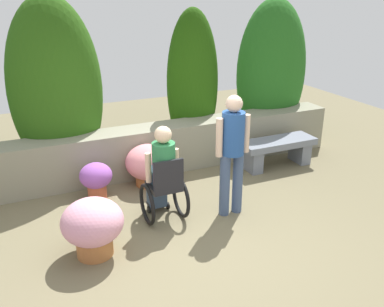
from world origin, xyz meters
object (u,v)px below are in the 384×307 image
Objects in this scene: flower_pot_purple_near at (148,164)px; stone_bench at (277,149)px; person_standing_companion at (232,148)px; person_in_wheelchair at (163,177)px; flower_pot_red_accent at (96,179)px; flower_pot_small_foreground at (93,226)px.

stone_bench is at bearing -5.16° from flower_pot_purple_near.
stone_bench is 2.00m from person_standing_companion.
person_in_wheelchair reaches higher than stone_bench.
person_in_wheelchair is 0.99m from person_standing_companion.
person_in_wheelchair reaches higher than flower_pot_purple_near.
flower_pot_purple_near is (-2.28, 0.21, 0.03)m from stone_bench.
flower_pot_purple_near is (-0.75, 1.32, -0.62)m from person_standing_companion.
flower_pot_purple_near reaches higher than flower_pot_red_accent.
flower_pot_small_foreground is at bearing -103.43° from flower_pot_red_accent.
person_standing_companion is at bearing -18.93° from person_in_wheelchair.
flower_pot_purple_near is 1.23× the size of flower_pot_red_accent.
flower_pot_red_accent is 0.79× the size of flower_pot_small_foreground.
person_standing_companion is 2.02m from flower_pot_small_foreground.
person_standing_companion reaches higher than flower_pot_purple_near.
person_in_wheelchair is 0.79× the size of person_standing_companion.
flower_pot_red_accent is (-3.13, 0.04, 0.01)m from stone_bench.
flower_pot_small_foreground reaches higher than stone_bench.
person_standing_companion is 2.07m from flower_pot_red_accent.
flower_pot_small_foreground is at bearing -160.81° from person_in_wheelchair.
person_in_wheelchair is at bearing -165.42° from stone_bench.
flower_pot_small_foreground is (-1.93, -0.21, -0.58)m from person_standing_companion.
stone_bench is 2.60m from person_in_wheelchair.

